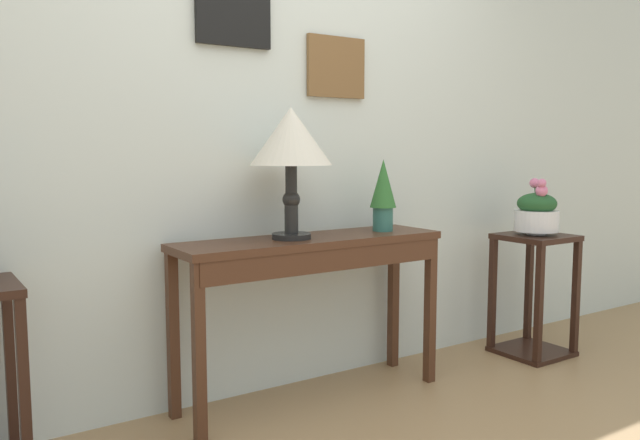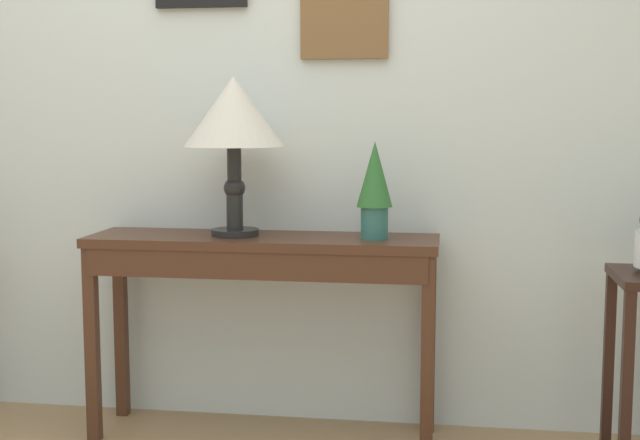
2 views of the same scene
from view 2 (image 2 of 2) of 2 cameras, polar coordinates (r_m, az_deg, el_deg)
name	(u,v)px [view 2 (image 2 of 2)]	position (r m, az deg, el deg)	size (l,w,h in m)	color
back_wall_with_art	(247,70)	(3.48, -4.84, 9.84)	(9.00, 0.13, 2.80)	silver
console_table	(261,268)	(3.22, -3.90, -3.20)	(1.31, 0.35, 0.77)	#472819
table_lamp	(234,117)	(3.21, -5.73, 6.77)	(0.37, 0.37, 0.59)	black
potted_plant_on_console	(375,185)	(3.13, 3.63, 2.32)	(0.13, 0.13, 0.36)	#2D665B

